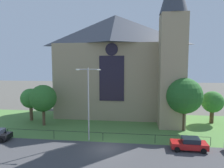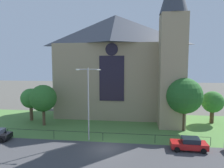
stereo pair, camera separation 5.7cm
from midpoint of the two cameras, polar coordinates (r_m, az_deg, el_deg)
name	(u,v)px [view 1 (the left image)]	position (r m, az deg, el deg)	size (l,w,h in m)	color
ground	(116,124)	(35.32, 0.96, -11.26)	(160.00, 160.00, 0.00)	#56544C
road_asphalt	(104,156)	(24.20, -2.23, -19.55)	(120.00, 8.00, 0.01)	#424244
grass_verge	(114,128)	(33.42, 0.59, -12.25)	(120.00, 20.00, 0.01)	#517F3D
church_building	(119,64)	(41.14, 1.88, 5.68)	(23.20, 16.20, 26.00)	tan
iron_railing	(103,134)	(28.08, -2.62, -13.77)	(27.61, 0.07, 1.13)	black
tree_left_far	(31,99)	(39.69, -21.89, -3.80)	(3.54, 3.54, 5.85)	brown
tree_right_far	(212,102)	(39.29, 26.30, -4.59)	(3.69, 3.69, 5.58)	#4C3823
tree_left_near	(43,98)	(35.71, -18.80, -3.82)	(4.44, 4.44, 6.83)	brown
tree_right_near	(184,96)	(33.01, 19.51, -3.15)	(5.50, 5.50, 8.19)	#423021
streetlamp_near	(88,96)	(27.08, -6.70, -3.33)	(3.37, 0.26, 9.80)	#B2B2B7
parked_car_red	(189,144)	(27.06, 20.75, -15.41)	(4.23, 2.09, 1.51)	#B21919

